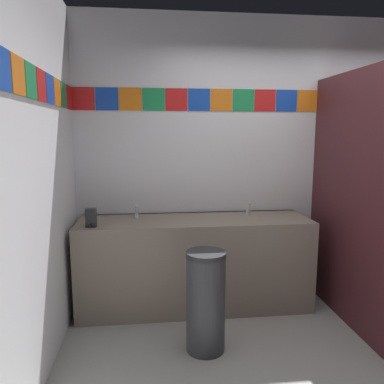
# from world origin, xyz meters

# --- Properties ---
(ground_plane) EXTENTS (9.22, 9.22, 0.00)m
(ground_plane) POSITION_xyz_m (0.00, 0.00, 0.00)
(ground_plane) COLOR #9E9E99
(wall_back) EXTENTS (4.19, 0.09, 2.79)m
(wall_back) POSITION_xyz_m (0.00, 1.53, 1.40)
(wall_back) COLOR silver
(wall_back) RESTS_ON ground_plane
(wall_side) EXTENTS (0.09, 2.97, 2.79)m
(wall_side) POSITION_xyz_m (-2.14, -0.00, 1.40)
(wall_side) COLOR silver
(wall_side) RESTS_ON ground_plane
(vanity_counter) EXTENTS (2.17, 0.62, 0.86)m
(vanity_counter) POSITION_xyz_m (-0.96, 1.18, 0.44)
(vanity_counter) COLOR gray
(vanity_counter) RESTS_ON ground_plane
(faucet_left) EXTENTS (0.04, 0.10, 0.14)m
(faucet_left) POSITION_xyz_m (-1.50, 1.27, 0.91)
(faucet_left) COLOR silver
(faucet_left) RESTS_ON vanity_counter
(faucet_right) EXTENTS (0.04, 0.10, 0.14)m
(faucet_right) POSITION_xyz_m (-0.42, 1.27, 0.91)
(faucet_right) COLOR silver
(faucet_right) RESTS_ON vanity_counter
(soap_dispenser) EXTENTS (0.09, 0.09, 0.16)m
(soap_dispenser) POSITION_xyz_m (-1.88, 0.99, 0.94)
(soap_dispenser) COLOR black
(soap_dispenser) RESTS_ON vanity_counter
(trash_bin) EXTENTS (0.30, 0.30, 0.78)m
(trash_bin) POSITION_xyz_m (-0.97, 0.42, 0.39)
(trash_bin) COLOR #333338
(trash_bin) RESTS_ON ground_plane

